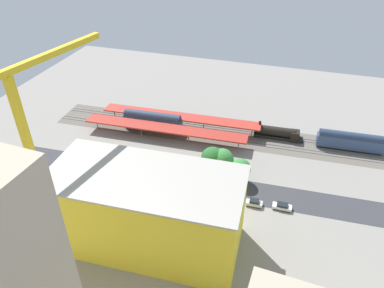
{
  "coord_description": "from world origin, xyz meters",
  "views": [
    {
      "loc": [
        -22.8,
        76.27,
        61.99
      ],
      "look_at": [
        -0.16,
        2.3,
        9.91
      ],
      "focal_mm": 33.77,
      "sensor_mm": 36.0,
      "label": 1
    }
  ],
  "objects_px": {
    "parked_car_6": "(128,176)",
    "platform_canopy_near": "(164,128)",
    "construction_building": "(147,212)",
    "street_tree_1": "(241,168)",
    "locomotive": "(278,133)",
    "box_truck_0": "(141,185)",
    "passenger_coach": "(351,141)",
    "parked_car_1": "(254,203)",
    "parked_car_4": "(177,185)",
    "platform_canopy_far": "(180,117)",
    "street_tree_2": "(222,160)",
    "parked_car_0": "(282,207)",
    "street_tree_0": "(213,158)",
    "parked_car_5": "(153,183)",
    "traffic_light": "(226,167)",
    "parked_car_2": "(224,196)",
    "parked_car_3": "(201,190)",
    "tower_crane": "(38,135)",
    "freight_coach_far": "(153,120)"
  },
  "relations": [
    {
      "from": "parked_car_6",
      "to": "platform_canopy_near",
      "type": "bearing_deg",
      "value": -96.52
    },
    {
      "from": "construction_building",
      "to": "street_tree_1",
      "type": "xyz_separation_m",
      "value": [
        -14.95,
        -25.79,
        -4.45
      ]
    },
    {
      "from": "locomotive",
      "to": "box_truck_0",
      "type": "distance_m",
      "value": 47.24
    },
    {
      "from": "passenger_coach",
      "to": "parked_car_1",
      "type": "xyz_separation_m",
      "value": [
        23.5,
        32.43,
        -2.3
      ]
    },
    {
      "from": "passenger_coach",
      "to": "parked_car_1",
      "type": "relative_size",
      "value": 4.74
    },
    {
      "from": "parked_car_4",
      "to": "box_truck_0",
      "type": "xyz_separation_m",
      "value": [
        8.48,
        3.76,
        1.02
      ]
    },
    {
      "from": "platform_canopy_far",
      "to": "street_tree_2",
      "type": "xyz_separation_m",
      "value": [
        -18.55,
        20.16,
        0.77
      ]
    },
    {
      "from": "parked_car_0",
      "to": "street_tree_0",
      "type": "height_order",
      "value": "street_tree_0"
    },
    {
      "from": "parked_car_5",
      "to": "traffic_light",
      "type": "bearing_deg",
      "value": -154.84
    },
    {
      "from": "parked_car_4",
      "to": "street_tree_2",
      "type": "relative_size",
      "value": 0.62
    },
    {
      "from": "traffic_light",
      "to": "parked_car_2",
      "type": "bearing_deg",
      "value": 101.15
    },
    {
      "from": "parked_car_2",
      "to": "street_tree_1",
      "type": "height_order",
      "value": "street_tree_1"
    },
    {
      "from": "construction_building",
      "to": "passenger_coach",
      "type": "bearing_deg",
      "value": -133.36
    },
    {
      "from": "platform_canopy_near",
      "to": "parked_car_5",
      "type": "relative_size",
      "value": 10.86
    },
    {
      "from": "parked_car_2",
      "to": "platform_canopy_far",
      "type": "bearing_deg",
      "value": -53.81
    },
    {
      "from": "passenger_coach",
      "to": "parked_car_3",
      "type": "xyz_separation_m",
      "value": [
        37.23,
        31.51,
        -2.28
      ]
    },
    {
      "from": "tower_crane",
      "to": "platform_canopy_near",
      "type": "bearing_deg",
      "value": -105.93
    },
    {
      "from": "parked_car_2",
      "to": "box_truck_0",
      "type": "distance_m",
      "value": 21.52
    },
    {
      "from": "parked_car_3",
      "to": "parked_car_1",
      "type": "bearing_deg",
      "value": 176.16
    },
    {
      "from": "parked_car_0",
      "to": "tower_crane",
      "type": "relative_size",
      "value": 0.12
    },
    {
      "from": "platform_canopy_far",
      "to": "tower_crane",
      "type": "xyz_separation_m",
      "value": [
        13.83,
        47.35,
        19.17
      ]
    },
    {
      "from": "locomotive",
      "to": "street_tree_0",
      "type": "relative_size",
      "value": 1.88
    },
    {
      "from": "passenger_coach",
      "to": "freight_coach_far",
      "type": "relative_size",
      "value": 0.99
    },
    {
      "from": "platform_canopy_far",
      "to": "tower_crane",
      "type": "height_order",
      "value": "tower_crane"
    },
    {
      "from": "parked_car_1",
      "to": "parked_car_2",
      "type": "height_order",
      "value": "parked_car_1"
    },
    {
      "from": "tower_crane",
      "to": "traffic_light",
      "type": "distance_m",
      "value": 46.49
    },
    {
      "from": "parked_car_1",
      "to": "tower_crane",
      "type": "height_order",
      "value": "tower_crane"
    },
    {
      "from": "passenger_coach",
      "to": "parked_car_0",
      "type": "distance_m",
      "value": 35.94
    },
    {
      "from": "parked_car_3",
      "to": "parked_car_6",
      "type": "xyz_separation_m",
      "value": [
        20.29,
        0.36,
        -0.07
      ]
    },
    {
      "from": "platform_canopy_far",
      "to": "parked_car_6",
      "type": "xyz_separation_m",
      "value": [
        5.0,
        29.29,
        -3.26
      ]
    },
    {
      "from": "freight_coach_far",
      "to": "street_tree_2",
      "type": "height_order",
      "value": "street_tree_2"
    },
    {
      "from": "platform_canopy_near",
      "to": "traffic_light",
      "type": "distance_m",
      "value": 26.5
    },
    {
      "from": "platform_canopy_far",
      "to": "parked_car_3",
      "type": "relative_size",
      "value": 12.28
    },
    {
      "from": "platform_canopy_near",
      "to": "street_tree_2",
      "type": "xyz_separation_m",
      "value": [
        -21.1,
        12.34,
        1.03
      ]
    },
    {
      "from": "parked_car_1",
      "to": "parked_car_6",
      "type": "distance_m",
      "value": 34.02
    },
    {
      "from": "traffic_light",
      "to": "parked_car_4",
      "type": "bearing_deg",
      "value": 33.2
    },
    {
      "from": "parked_car_2",
      "to": "street_tree_2",
      "type": "xyz_separation_m",
      "value": [
        2.9,
        -9.16,
        4.04
      ]
    },
    {
      "from": "street_tree_2",
      "to": "parked_car_0",
      "type": "bearing_deg",
      "value": 152.48
    },
    {
      "from": "construction_building",
      "to": "parked_car_5",
      "type": "bearing_deg",
      "value": -72.11
    },
    {
      "from": "parked_car_5",
      "to": "tower_crane",
      "type": "xyz_separation_m",
      "value": [
        16.22,
        17.32,
        22.42
      ]
    },
    {
      "from": "parked_car_0",
      "to": "tower_crane",
      "type": "xyz_separation_m",
      "value": [
        49.5,
        18.28,
        22.44
      ]
    },
    {
      "from": "construction_building",
      "to": "tower_crane",
      "type": "bearing_deg",
      "value": -3.27
    },
    {
      "from": "traffic_light",
      "to": "street_tree_1",
      "type": "bearing_deg",
      "value": 178.36
    },
    {
      "from": "traffic_light",
      "to": "parked_car_1",
      "type": "bearing_deg",
      "value": 138.27
    },
    {
      "from": "parked_car_5",
      "to": "street_tree_1",
      "type": "relative_size",
      "value": 0.68
    },
    {
      "from": "parked_car_4",
      "to": "traffic_light",
      "type": "distance_m",
      "value": 13.81
    },
    {
      "from": "parked_car_1",
      "to": "traffic_light",
      "type": "xyz_separation_m",
      "value": [
        9.05,
        -8.07,
        3.26
      ]
    },
    {
      "from": "passenger_coach",
      "to": "traffic_light",
      "type": "height_order",
      "value": "traffic_light"
    },
    {
      "from": "passenger_coach",
      "to": "freight_coach_far",
      "type": "distance_m",
      "value": 61.21
    },
    {
      "from": "construction_building",
      "to": "traffic_light",
      "type": "bearing_deg",
      "value": -115.51
    }
  ]
}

